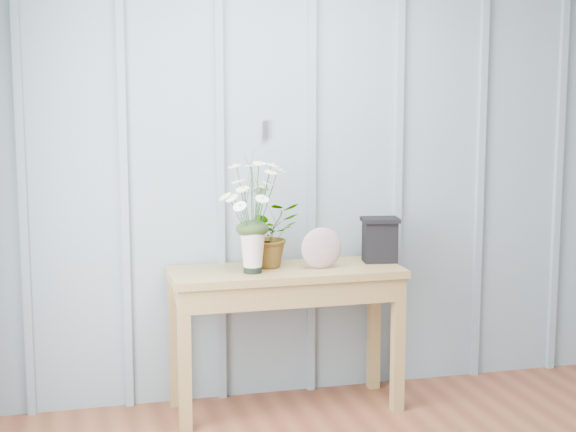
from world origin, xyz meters
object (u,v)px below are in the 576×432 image
object	(u,v)px
sideboard	(286,290)
felt_disc_vessel	(321,248)
carved_box	(380,239)
daisy_vase	(252,201)

from	to	relation	value
sideboard	felt_disc_vessel	bearing A→B (deg)	-16.46
sideboard	carved_box	size ratio (longest dim) A/B	5.05
daisy_vase	felt_disc_vessel	bearing A→B (deg)	1.68
daisy_vase	felt_disc_vessel	distance (m)	0.45
carved_box	sideboard	bearing A→B (deg)	-175.72
sideboard	daisy_vase	world-z (taller)	daisy_vase
daisy_vase	carved_box	distance (m)	0.76
sideboard	felt_disc_vessel	size ratio (longest dim) A/B	5.60
daisy_vase	felt_disc_vessel	size ratio (longest dim) A/B	2.71
sideboard	felt_disc_vessel	xyz separation A→B (m)	(0.18, -0.05, 0.22)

